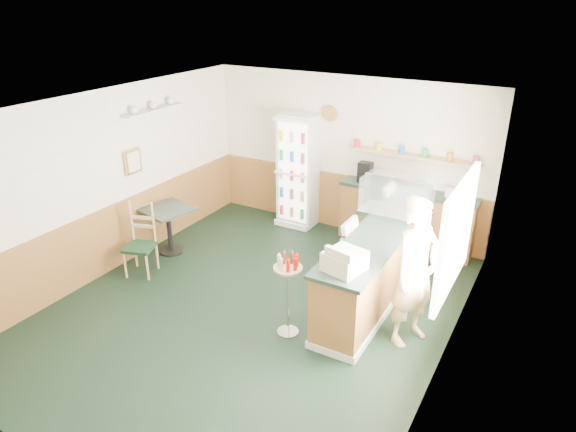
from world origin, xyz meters
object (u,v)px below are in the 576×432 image
Objects in this scene: display_case at (397,198)px; condiment_stand at (288,283)px; cafe_table at (168,222)px; shopkeeper at (415,273)px; cafe_chair at (143,237)px; drinks_fridge at (298,171)px; cash_register at (345,261)px.

display_case is 2.13m from condiment_stand.
condiment_stand is 1.31× the size of cafe_table.
shopkeeper reaches higher than cafe_chair.
drinks_fridge is at bearing 74.11° from shopkeeper.
cash_register is 0.22× the size of shopkeeper.
condiment_stand is at bearing -108.58° from display_case.
cash_register is 0.38× the size of condiment_stand.
shopkeeper is at bearing 46.94° from cash_register.
cash_register reaches higher than cafe_chair.
cash_register is at bearing -21.43° from cafe_chair.
cafe_chair reaches higher than condiment_stand.
display_case is 2.32× the size of cash_register.
shopkeeper reaches higher than cash_register.
display_case reaches higher than cash_register.
display_case is at bearing 51.84° from shopkeeper.
shopkeeper is 2.23× the size of cafe_table.
display_case is at bearing 7.33° from cafe_chair.
drinks_fridge is 2.09× the size of display_case.
cafe_chair is (-3.31, 0.13, -0.55)m from cash_register.
cash_register reaches higher than condiment_stand.
cafe_table is at bearing -163.68° from display_case.
shopkeeper is 4.13m from cafe_table.
cash_register is 0.78m from condiment_stand.
cafe_chair is at bearing -169.15° from cash_register.
drinks_fridge is 2.42× the size of cafe_table.
shopkeeper is at bearing -39.65° from drinks_fridge.
shopkeeper reaches higher than display_case.
cafe_chair is at bearing -153.45° from display_case.
condiment_stand is at bearing 138.74° from shopkeeper.
cafe_table is at bearing 78.46° from cafe_chair.
drinks_fridge is 2.39m from display_case.
display_case is 0.52× the size of shopkeeper.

